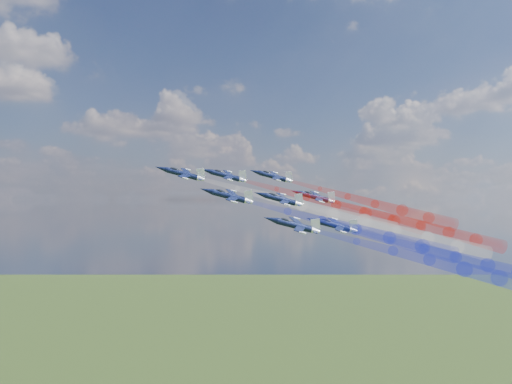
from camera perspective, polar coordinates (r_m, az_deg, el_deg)
jet_lead at (r=149.54m, az=-7.33°, el=1.80°), size 17.27×15.95×9.59m
trail_lead at (r=152.61m, az=4.59°, el=-1.33°), size 48.97×27.81×18.75m
jet_inner_left at (r=137.99m, az=-2.70°, el=-0.42°), size 17.27×15.95×9.59m
trail_inner_left at (r=144.10m, az=9.92°, el=-3.68°), size 48.97×27.81×18.75m
jet_inner_right at (r=159.42m, az=-3.03°, el=1.64°), size 17.27×15.95×9.59m
trail_inner_right at (r=164.59m, az=7.98°, el=-1.28°), size 48.97×27.81×18.75m
jet_outer_left at (r=128.54m, az=3.85°, el=-3.32°), size 17.27×15.95×9.59m
trail_outer_left at (r=138.65m, az=16.83°, el=-6.50°), size 48.97×27.81×18.75m
jet_center_third at (r=148.98m, az=2.47°, el=-0.73°), size 17.27×15.95×9.59m
trail_center_third at (r=157.57m, az=13.87°, el=-3.69°), size 48.97×27.81×18.75m
jet_outer_right at (r=171.09m, az=1.70°, el=1.57°), size 17.27×15.95×9.59m
trail_outer_right at (r=178.55m, az=11.75°, el=-1.14°), size 48.97×27.81×18.75m
jet_rear_left at (r=142.35m, az=7.79°, el=-3.30°), size 17.27×15.95×9.59m
trail_rear_left at (r=154.09m, az=19.26°, el=-6.12°), size 48.97×27.81×18.75m
jet_rear_right at (r=164.34m, az=5.88°, el=-0.49°), size 17.27×15.95×9.59m
trail_rear_right at (r=174.34m, az=16.04°, el=-3.17°), size 48.97×27.81×18.75m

